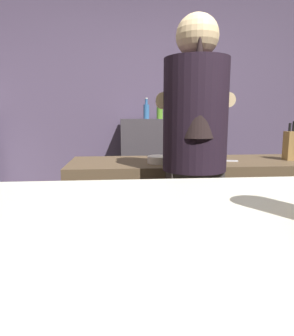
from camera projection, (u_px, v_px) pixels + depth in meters
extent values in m
cube|color=#4E4059|center=(149.00, 104.00, 3.58)|extent=(5.20, 0.10, 2.70)
cube|color=brown|center=(219.00, 221.00, 2.20)|extent=(2.10, 0.60, 0.89)
cube|color=#3A353A|center=(164.00, 171.00, 3.44)|extent=(0.97, 0.36, 1.17)
cube|color=#37302E|center=(192.00, 248.00, 1.73)|extent=(0.28, 0.20, 0.91)
cylinder|color=black|center=(195.00, 116.00, 1.61)|extent=(0.34, 0.34, 0.58)
sphere|color=#D4B484|center=(197.00, 36.00, 1.54)|extent=(0.22, 0.22, 0.22)
cone|color=black|center=(199.00, 86.00, 1.49)|extent=(0.18, 0.18, 0.51)
cylinder|color=#D4B484|center=(163.00, 101.00, 1.76)|extent=(0.12, 0.33, 0.08)
cylinder|color=#D4B484|center=(222.00, 101.00, 1.75)|extent=(0.12, 0.33, 0.08)
cube|color=olive|center=(292.00, 146.00, 2.12)|extent=(0.10, 0.08, 0.20)
cylinder|color=black|center=(290.00, 127.00, 2.10)|extent=(0.02, 0.02, 0.06)
cylinder|color=black|center=(294.00, 126.00, 2.10)|extent=(0.02, 0.02, 0.07)
cylinder|color=silver|center=(160.00, 160.00, 1.99)|extent=(0.17, 0.17, 0.05)
cube|color=silver|center=(220.00, 161.00, 2.08)|extent=(0.24, 0.08, 0.01)
cylinder|color=#538B29|center=(160.00, 111.00, 3.24)|extent=(0.07, 0.07, 0.17)
cylinder|color=#538B29|center=(160.00, 100.00, 3.23)|extent=(0.03, 0.03, 0.06)
cylinder|color=black|center=(160.00, 96.00, 3.22)|extent=(0.03, 0.03, 0.01)
cylinder|color=#D5C27B|center=(166.00, 114.00, 3.39)|extent=(0.05, 0.05, 0.12)
cylinder|color=#D5C27B|center=(166.00, 106.00, 3.37)|extent=(0.02, 0.02, 0.05)
cylinder|color=#333333|center=(166.00, 104.00, 3.37)|extent=(0.03, 0.03, 0.01)
cylinder|color=#2F5E94|center=(146.00, 112.00, 3.30)|extent=(0.06, 0.06, 0.15)
cylinder|color=#2F5E94|center=(146.00, 102.00, 3.28)|extent=(0.03, 0.03, 0.06)
cylinder|color=silver|center=(146.00, 98.00, 3.27)|extent=(0.03, 0.03, 0.01)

